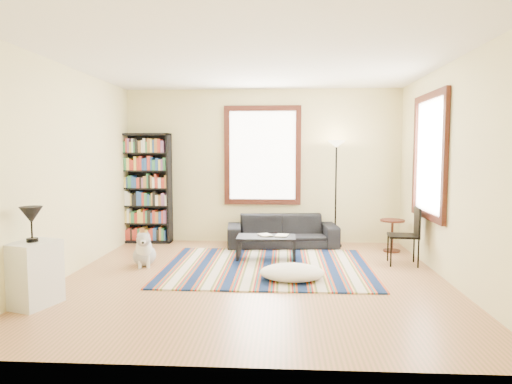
# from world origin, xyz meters

# --- Properties ---
(floor) EXTENTS (5.00, 5.00, 0.10)m
(floor) POSITION_xyz_m (0.00, 0.00, -0.05)
(floor) COLOR #BB7A55
(floor) RESTS_ON ground
(ceiling) EXTENTS (5.00, 5.00, 0.10)m
(ceiling) POSITION_xyz_m (0.00, 0.00, 2.85)
(ceiling) COLOR white
(ceiling) RESTS_ON floor
(wall_back) EXTENTS (5.00, 0.10, 2.80)m
(wall_back) POSITION_xyz_m (0.00, 2.55, 1.40)
(wall_back) COLOR beige
(wall_back) RESTS_ON floor
(wall_front) EXTENTS (5.00, 0.10, 2.80)m
(wall_front) POSITION_xyz_m (0.00, -2.55, 1.40)
(wall_front) COLOR beige
(wall_front) RESTS_ON floor
(wall_left) EXTENTS (0.10, 5.00, 2.80)m
(wall_left) POSITION_xyz_m (-2.55, 0.00, 1.40)
(wall_left) COLOR beige
(wall_left) RESTS_ON floor
(wall_right) EXTENTS (0.10, 5.00, 2.80)m
(wall_right) POSITION_xyz_m (2.55, 0.00, 1.40)
(wall_right) COLOR beige
(wall_right) RESTS_ON floor
(window_back) EXTENTS (1.20, 0.06, 1.60)m
(window_back) POSITION_xyz_m (0.00, 2.47, 1.60)
(window_back) COLOR white
(window_back) RESTS_ON wall_back
(window_right) EXTENTS (0.06, 1.20, 1.60)m
(window_right) POSITION_xyz_m (2.47, 0.80, 1.60)
(window_right) COLOR white
(window_right) RESTS_ON wall_right
(rug) EXTENTS (2.96, 2.37, 0.02)m
(rug) POSITION_xyz_m (0.15, 0.58, 0.01)
(rug) COLOR #0D1D43
(rug) RESTS_ON floor
(sofa) EXTENTS (0.93, 1.97, 0.56)m
(sofa) POSITION_xyz_m (0.37, 2.05, 0.28)
(sofa) COLOR black
(sofa) RESTS_ON floor
(bookshelf) EXTENTS (0.90, 0.30, 2.00)m
(bookshelf) POSITION_xyz_m (-2.12, 2.32, 1.00)
(bookshelf) COLOR black
(bookshelf) RESTS_ON floor
(coffee_table) EXTENTS (1.02, 0.82, 0.36)m
(coffee_table) POSITION_xyz_m (0.12, 1.10, 0.18)
(coffee_table) COLOR black
(coffee_table) RESTS_ON floor
(book_a) EXTENTS (0.29, 0.26, 0.02)m
(book_a) POSITION_xyz_m (0.02, 1.10, 0.37)
(book_a) COLOR beige
(book_a) RESTS_ON coffee_table
(book_b) EXTENTS (0.23, 0.28, 0.02)m
(book_b) POSITION_xyz_m (0.27, 1.15, 0.37)
(book_b) COLOR beige
(book_b) RESTS_ON coffee_table
(floor_cushion) EXTENTS (1.02, 0.90, 0.21)m
(floor_cushion) POSITION_xyz_m (0.50, -0.06, 0.10)
(floor_cushion) COLOR silver
(floor_cushion) RESTS_ON floor
(floor_lamp) EXTENTS (0.34, 0.34, 1.86)m
(floor_lamp) POSITION_xyz_m (1.30, 2.15, 0.93)
(floor_lamp) COLOR black
(floor_lamp) RESTS_ON floor
(side_table) EXTENTS (0.53, 0.53, 0.54)m
(side_table) POSITION_xyz_m (2.20, 1.76, 0.27)
(side_table) COLOR #421B10
(side_table) RESTS_ON floor
(folding_chair) EXTENTS (0.46, 0.44, 0.86)m
(folding_chair) POSITION_xyz_m (2.15, 0.88, 0.43)
(folding_chair) COLOR black
(folding_chair) RESTS_ON floor
(white_cabinet) EXTENTS (0.51, 0.59, 0.70)m
(white_cabinet) POSITION_xyz_m (-2.30, -1.20, 0.35)
(white_cabinet) COLOR silver
(white_cabinet) RESTS_ON floor
(table_lamp) EXTENTS (0.30, 0.30, 0.38)m
(table_lamp) POSITION_xyz_m (-2.30, -1.20, 0.89)
(table_lamp) COLOR black
(table_lamp) RESTS_ON white_cabinet
(dog) EXTENTS (0.48, 0.59, 0.51)m
(dog) POSITION_xyz_m (-1.64, 0.58, 0.26)
(dog) COLOR silver
(dog) RESTS_ON floor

